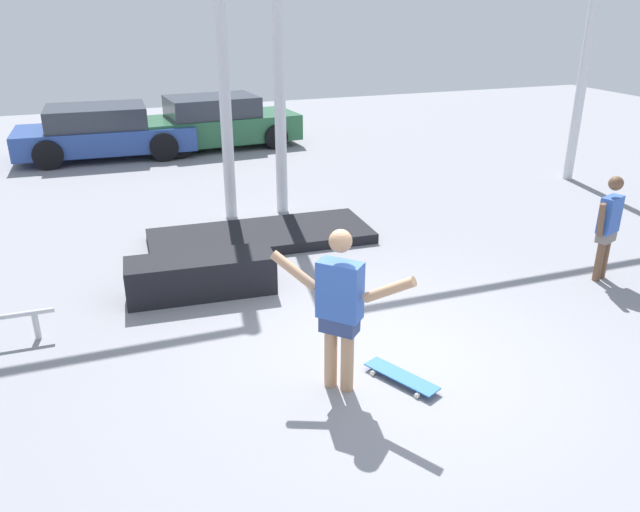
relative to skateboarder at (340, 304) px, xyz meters
name	(u,v)px	position (x,y,z in m)	size (l,w,h in m)	color
ground_plane	(383,360)	(0.64, 0.29, -0.94)	(36.00, 36.00, 0.00)	gray
skateboarder	(340,304)	(0.00, 0.00, 0.00)	(1.10, 1.14, 1.69)	tan
skateboard	(401,377)	(0.63, -0.14, -0.87)	(0.54, 0.84, 0.08)	#2D66B2
grind_box	(201,276)	(-0.90, 2.63, -0.68)	(1.92, 0.64, 0.52)	black
manual_pad	(261,236)	(0.34, 4.23, -0.86)	(3.52, 1.40, 0.16)	black
parked_car_blue	(103,132)	(-1.74, 11.14, -0.33)	(4.22, 2.09, 1.24)	#284793
parked_car_green	(217,123)	(1.09, 11.27, -0.30)	(4.16, 2.10, 1.32)	#28603D
bystander	(608,224)	(4.39, 1.18, -0.12)	(0.62, 0.30, 1.48)	brown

